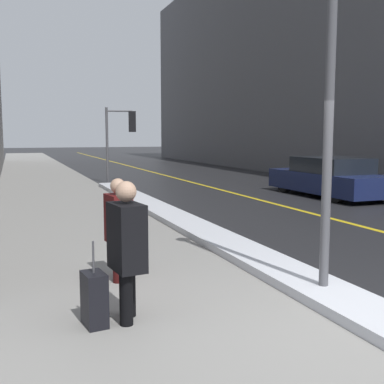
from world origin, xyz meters
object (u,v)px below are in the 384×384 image
at_px(parked_car_navy, 329,178).
at_px(rolling_suitcase, 94,300).
at_px(pedestrian_trailing, 119,224).
at_px(pedestrian_in_glasses, 127,245).
at_px(lamp_post, 331,43).
at_px(traffic_light_near, 123,129).

xyz_separation_m(parked_car_navy, rolling_suitcase, (-9.36, -8.56, -0.33)).
xyz_separation_m(pedestrian_trailing, rolling_suitcase, (-0.60, -1.55, -0.52)).
height_order(pedestrian_trailing, parked_car_navy, pedestrian_trailing).
bearing_deg(pedestrian_in_glasses, pedestrian_trailing, 164.25).
bearing_deg(parked_car_navy, lamp_post, 142.69).
distance_m(lamp_post, rolling_suitcase, 4.13).
bearing_deg(lamp_post, parked_car_navy, 53.22).
bearing_deg(rolling_suitcase, lamp_post, 82.21).
relative_size(lamp_post, rolling_suitcase, 5.68).
xyz_separation_m(pedestrian_in_glasses, parked_car_navy, (8.99, 8.54, -0.25)).
distance_m(pedestrian_in_glasses, pedestrian_trailing, 1.56).
distance_m(pedestrian_in_glasses, rolling_suitcase, 0.69).
distance_m(traffic_light_near, pedestrian_in_glasses, 16.12).
xyz_separation_m(pedestrian_in_glasses, rolling_suitcase, (-0.37, -0.02, -0.58)).
distance_m(parked_car_navy, rolling_suitcase, 12.69).
height_order(traffic_light_near, rolling_suitcase, traffic_light_near).
xyz_separation_m(lamp_post, pedestrian_in_glasses, (-2.57, 0.05, -2.32)).
distance_m(lamp_post, pedestrian_in_glasses, 3.46).
bearing_deg(pedestrian_trailing, parked_car_navy, 121.46).
bearing_deg(pedestrian_trailing, pedestrian_in_glasses, -15.75).
bearing_deg(lamp_post, traffic_light_near, 86.74).
height_order(lamp_post, pedestrian_in_glasses, lamp_post).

